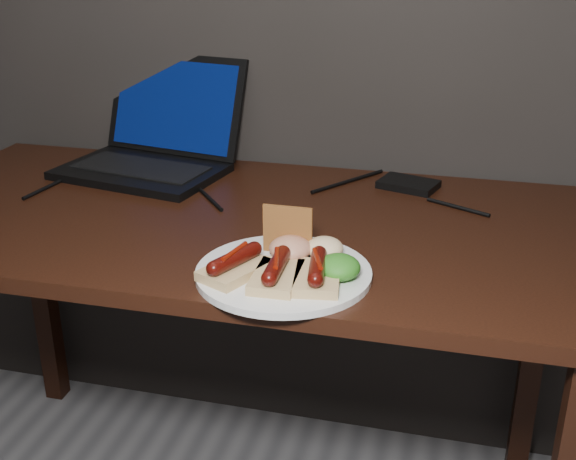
% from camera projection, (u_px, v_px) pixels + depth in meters
% --- Properties ---
extents(desk, '(1.40, 0.70, 0.75)m').
position_uv_depth(desk, '(228.00, 256.00, 1.46)').
color(desk, black).
rests_on(desk, ground).
extents(laptop, '(0.41, 0.38, 0.25)m').
position_uv_depth(laptop, '(154.00, 145.00, 1.68)').
color(laptop, black).
rests_on(laptop, desk).
extents(hard_drive, '(0.14, 0.11, 0.02)m').
position_uv_depth(hard_drive, '(408.00, 184.00, 1.57)').
color(hard_drive, black).
rests_on(hard_drive, desk).
extents(desk_cables, '(0.95, 0.37, 0.01)m').
position_uv_depth(desk_cables, '(253.00, 190.00, 1.55)').
color(desk_cables, black).
rests_on(desk_cables, desk).
extents(plate, '(0.35, 0.35, 0.01)m').
position_uv_depth(plate, '(284.00, 273.00, 1.18)').
color(plate, white).
rests_on(plate, desk).
extents(bread_sausage_left, '(0.11, 0.13, 0.04)m').
position_uv_depth(bread_sausage_left, '(235.00, 265.00, 1.15)').
color(bread_sausage_left, '#E1C684').
rests_on(bread_sausage_left, plate).
extents(bread_sausage_center, '(0.07, 0.12, 0.04)m').
position_uv_depth(bread_sausage_center, '(276.00, 272.00, 1.13)').
color(bread_sausage_center, '#E1C684').
rests_on(bread_sausage_center, plate).
extents(bread_sausage_right, '(0.09, 0.12, 0.04)m').
position_uv_depth(bread_sausage_right, '(317.00, 273.00, 1.13)').
color(bread_sausage_right, '#E1C684').
rests_on(bread_sausage_right, plate).
extents(crispbread, '(0.09, 0.01, 0.08)m').
position_uv_depth(crispbread, '(288.00, 230.00, 1.22)').
color(crispbread, '#AC6B2F').
rests_on(crispbread, plate).
extents(salad_greens, '(0.07, 0.07, 0.04)m').
position_uv_depth(salad_greens, '(339.00, 267.00, 1.14)').
color(salad_greens, '#1A5210').
rests_on(salad_greens, plate).
extents(salsa_mound, '(0.07, 0.07, 0.04)m').
position_uv_depth(salsa_mound, '(290.00, 248.00, 1.20)').
color(salsa_mound, '#A71310').
rests_on(salsa_mound, plate).
extents(coleslaw_mound, '(0.06, 0.06, 0.04)m').
position_uv_depth(coleslaw_mound, '(324.00, 248.00, 1.21)').
color(coleslaw_mound, white).
rests_on(coleslaw_mound, plate).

